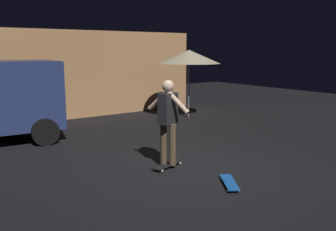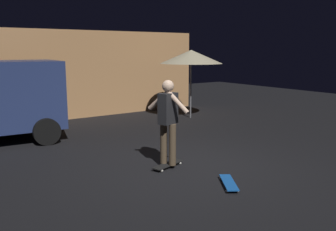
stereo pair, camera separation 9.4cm
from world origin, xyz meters
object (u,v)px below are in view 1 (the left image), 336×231
patio_umbrella (189,57)px  skater (168,116)px  skateboard_spare (229,182)px  skateboard_ridden (168,165)px

patio_umbrella → skater: bearing=-133.4°
patio_umbrella → skateboard_spare: patio_umbrella is taller
skateboard_spare → skateboard_ridden: bearing=101.0°
skateboard_ridden → skateboard_spare: size_ratio=1.06×
skateboard_ridden → skater: bearing=-45.0°
skater → skateboard_spare: bearing=-79.0°
patio_umbrella → skateboard_spare: bearing=-122.8°
patio_umbrella → skater: 5.52m
skateboard_spare → skater: size_ratio=0.46×
patio_umbrella → skater: patio_umbrella is taller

